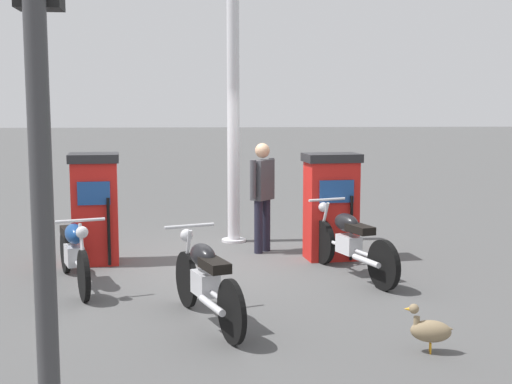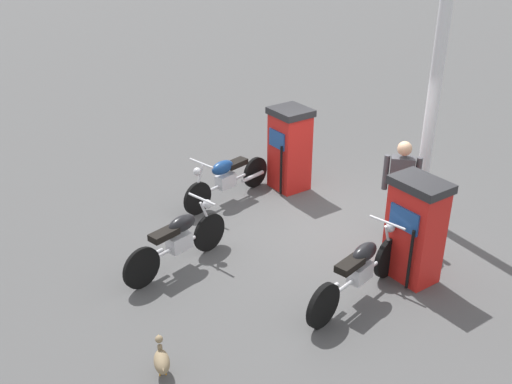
{
  "view_description": "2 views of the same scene",
  "coord_description": "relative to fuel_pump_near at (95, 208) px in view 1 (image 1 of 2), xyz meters",
  "views": [
    {
      "loc": [
        9.44,
        -0.15,
        2.23
      ],
      "look_at": [
        0.37,
        0.55,
        1.07
      ],
      "focal_mm": 48.06,
      "sensor_mm": 36.0,
      "label": 1
    },
    {
      "loc": [
        5.15,
        6.95,
        4.94
      ],
      "look_at": [
        1.16,
        -0.41,
        0.78
      ],
      "focal_mm": 41.7,
      "sensor_mm": 36.0,
      "label": 2
    }
  ],
  "objects": [
    {
      "name": "roadside_traffic_light",
      "position": [
        5.93,
        0.67,
        1.58
      ],
      "size": [
        0.38,
        0.25,
        3.45
      ],
      "color": "#38383A",
      "rests_on": "ground"
    },
    {
      "name": "motorcycle_far_pump",
      "position": [
        0.98,
        3.43,
        -0.34
      ],
      "size": [
        2.06,
        0.86,
        0.95
      ],
      "color": "black",
      "rests_on": "ground"
    },
    {
      "name": "fuel_pump_near",
      "position": [
        0.0,
        0.0,
        0.0
      ],
      "size": [
        0.7,
        0.75,
        1.56
      ],
      "color": "red",
      "rests_on": "ground"
    },
    {
      "name": "ground_plane",
      "position": [
        0.23,
        1.68,
        -0.79
      ],
      "size": [
        120.0,
        120.0,
        0.0
      ],
      "primitive_type": "plane",
      "color": "#4C4C4C"
    },
    {
      "name": "canopy_support_pole",
      "position": [
        -1.39,
        2.01,
        1.19
      ],
      "size": [
        0.4,
        0.4,
        4.12
      ],
      "color": "silver",
      "rests_on": "ground"
    },
    {
      "name": "wandering_duck",
      "position": [
        3.85,
        3.55,
        -0.58
      ],
      "size": [
        0.26,
        0.44,
        0.45
      ],
      "color": "#847051",
      "rests_on": "ground"
    },
    {
      "name": "attendant_person",
      "position": [
        -0.54,
        2.41,
        0.16
      ],
      "size": [
        0.49,
        0.44,
        1.66
      ],
      "color": "#1E1E2D",
      "rests_on": "ground"
    },
    {
      "name": "fuel_pump_far",
      "position": [
        -0.0,
        3.37,
        -0.01
      ],
      "size": [
        0.62,
        0.84,
        1.54
      ],
      "color": "red",
      "rests_on": "ground"
    },
    {
      "name": "motorcycle_near_pump",
      "position": [
        1.27,
        -0.07,
        -0.33
      ],
      "size": [
        1.97,
        0.83,
        0.93
      ],
      "color": "black",
      "rests_on": "ground"
    },
    {
      "name": "motorcycle_extra",
      "position": [
        2.83,
        1.54,
        -0.32
      ],
      "size": [
        1.84,
        0.81,
        0.95
      ],
      "color": "black",
      "rests_on": "ground"
    }
  ]
}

